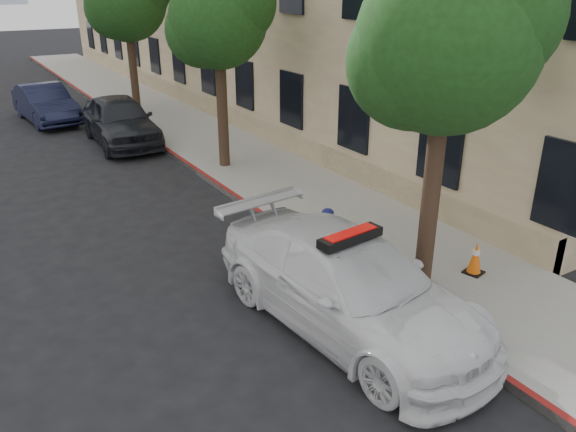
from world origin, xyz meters
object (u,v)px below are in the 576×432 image
(fire_hydrant, at_px, (327,227))
(traffic_cone, at_px, (475,258))
(police_car, at_px, (348,284))
(parked_car_far, at_px, (46,104))
(parked_car_mid, at_px, (120,120))

(fire_hydrant, relative_size, traffic_cone, 1.28)
(police_car, height_order, traffic_cone, police_car)
(parked_car_far, xyz_separation_m, fire_hydrant, (2.70, -14.77, -0.17))
(parked_car_mid, relative_size, fire_hydrant, 5.88)
(parked_car_mid, height_order, fire_hydrant, parked_car_mid)
(parked_car_far, relative_size, fire_hydrant, 5.40)
(police_car, bearing_deg, traffic_cone, -6.96)
(police_car, relative_size, fire_hydrant, 6.72)
(fire_hydrant, xyz_separation_m, traffic_cone, (1.60, -2.37, -0.08))
(police_car, distance_m, traffic_cone, 2.87)
(police_car, distance_m, fire_hydrant, 2.63)
(police_car, relative_size, parked_car_mid, 1.14)
(parked_car_far, height_order, traffic_cone, parked_car_far)
(police_car, relative_size, traffic_cone, 8.60)
(police_car, xyz_separation_m, parked_car_mid, (0.10, 12.51, 0.04))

